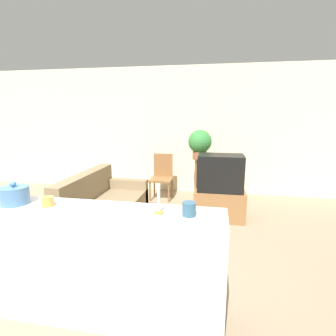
% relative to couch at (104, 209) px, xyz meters
% --- Properties ---
extents(ground_plane, '(14.00, 14.00, 0.00)m').
position_rel_couch_xyz_m(ground_plane, '(0.36, -1.25, -0.29)').
color(ground_plane, gray).
extents(wall_back, '(9.00, 0.06, 2.70)m').
position_rel_couch_xyz_m(wall_back, '(0.36, 2.18, 1.06)').
color(wall_back, beige).
rests_on(wall_back, ground_plane).
extents(couch, '(0.87, 1.61, 0.83)m').
position_rel_couch_xyz_m(couch, '(0.00, 0.00, 0.00)').
color(couch, '#847051').
rests_on(couch, ground_plane).
extents(tv_stand, '(0.82, 0.57, 0.48)m').
position_rel_couch_xyz_m(tv_stand, '(1.73, 0.71, -0.05)').
color(tv_stand, olive).
rests_on(tv_stand, ground_plane).
extents(television, '(0.73, 0.48, 0.59)m').
position_rel_couch_xyz_m(television, '(1.72, 0.71, 0.49)').
color(television, black).
rests_on(television, tv_stand).
extents(wooden_chair, '(0.44, 0.44, 0.91)m').
position_rel_couch_xyz_m(wooden_chair, '(0.57, 1.60, 0.20)').
color(wooden_chair, olive).
rests_on(wooden_chair, ground_plane).
extents(plant_stand, '(0.18, 0.18, 0.85)m').
position_rel_couch_xyz_m(plant_stand, '(1.34, 1.49, 0.14)').
color(plant_stand, olive).
rests_on(plant_stand, ground_plane).
extents(potted_plant, '(0.45, 0.45, 0.56)m').
position_rel_couch_xyz_m(potted_plant, '(1.34, 1.49, 0.88)').
color(potted_plant, '#8E5B3D').
rests_on(potted_plant, plant_stand).
extents(foreground_counter, '(2.79, 0.44, 0.96)m').
position_rel_couch_xyz_m(foreground_counter, '(0.36, -1.67, 0.19)').
color(foreground_counter, silver).
rests_on(foreground_counter, ground_plane).
extents(decorative_bowl, '(0.23, 0.23, 0.20)m').
position_rel_couch_xyz_m(decorative_bowl, '(-0.02, -1.67, 0.75)').
color(decorative_bowl, '#4C7AAD').
rests_on(decorative_bowl, foreground_counter).
extents(candle_jar, '(0.10, 0.10, 0.08)m').
position_rel_couch_xyz_m(candle_jar, '(0.29, -1.67, 0.71)').
color(candle_jar, gold).
rests_on(candle_jar, foreground_counter).
extents(candlestick, '(0.07, 0.07, 0.20)m').
position_rel_couch_xyz_m(candlestick, '(1.23, -1.67, 0.73)').
color(candlestick, '#B7933D').
rests_on(candlestick, foreground_counter).
extents(coffee_tin, '(0.10, 0.10, 0.11)m').
position_rel_couch_xyz_m(coffee_tin, '(1.46, -1.67, 0.72)').
color(coffee_tin, '#335B75').
rests_on(coffee_tin, foreground_counter).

